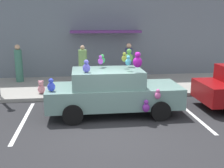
% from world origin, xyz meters
% --- Properties ---
extents(ground_plane, '(60.00, 60.00, 0.00)m').
position_xyz_m(ground_plane, '(0.00, 0.00, 0.00)').
color(ground_plane, '#262628').
extents(sidewalk, '(24.00, 4.00, 0.15)m').
position_xyz_m(sidewalk, '(0.00, 5.00, 0.07)').
color(sidewalk, gray).
rests_on(sidewalk, ground).
extents(storefront_building, '(24.00, 1.25, 6.40)m').
position_xyz_m(storefront_building, '(0.00, 7.14, 3.19)').
color(storefront_building, slate).
rests_on(storefront_building, ground).
extents(parking_stripe_front, '(0.12, 3.60, 0.01)m').
position_xyz_m(parking_stripe_front, '(2.89, 1.00, 0.00)').
color(parking_stripe_front, silver).
rests_on(parking_stripe_front, ground).
extents(parking_stripe_rear, '(0.12, 3.60, 0.01)m').
position_xyz_m(parking_stripe_rear, '(-2.73, 1.00, 0.00)').
color(parking_stripe_rear, silver).
rests_on(parking_stripe_rear, ground).
extents(plush_covered_car, '(4.49, 1.98, 2.20)m').
position_xyz_m(plush_covered_car, '(0.19, 1.34, 0.80)').
color(plush_covered_car, gray).
rests_on(plush_covered_car, ground).
extents(teddy_bear_on_sidewalk, '(0.30, 0.25, 0.57)m').
position_xyz_m(teddy_bear_on_sidewalk, '(-2.51, 3.68, 0.41)').
color(teddy_bear_on_sidewalk, pink).
rests_on(teddy_bear_on_sidewalk, sidewalk).
extents(pedestrian_near_shopfront, '(0.36, 0.36, 1.84)m').
position_xyz_m(pedestrian_near_shopfront, '(-3.86, 6.05, 1.01)').
color(pedestrian_near_shopfront, '#3D7461').
rests_on(pedestrian_near_shopfront, sidewalk).
extents(pedestrian_walking_past, '(0.40, 0.40, 1.86)m').
position_xyz_m(pedestrian_walking_past, '(-0.75, 5.00, 1.01)').
color(pedestrian_walking_past, '#78A85B').
rests_on(pedestrian_walking_past, sidewalk).
extents(pedestrian_by_lamp, '(0.36, 0.36, 1.88)m').
position_xyz_m(pedestrian_by_lamp, '(1.52, 5.58, 1.03)').
color(pedestrian_by_lamp, navy).
rests_on(pedestrian_by_lamp, sidewalk).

